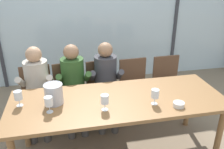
% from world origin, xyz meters
% --- Properties ---
extents(ground, '(14.00, 14.00, 0.00)m').
position_xyz_m(ground, '(0.00, 1.00, 0.00)').
color(ground, '#847056').
extents(window_glass_panel, '(7.63, 0.03, 2.60)m').
position_xyz_m(window_glass_panel, '(0.00, 2.25, 1.30)').
color(window_glass_panel, silver).
rests_on(window_glass_panel, ground).
extents(window_mullion_right, '(0.06, 0.06, 2.60)m').
position_xyz_m(window_mullion_right, '(1.72, 2.23, 1.30)').
color(window_mullion_right, '#38383D').
rests_on(window_mullion_right, ground).
extents(hillside_vineyard, '(13.63, 2.40, 2.02)m').
position_xyz_m(hillside_vineyard, '(0.00, 5.89, 1.01)').
color(hillside_vineyard, '#568942').
rests_on(hillside_vineyard, ground).
extents(dining_table, '(2.43, 0.91, 0.76)m').
position_xyz_m(dining_table, '(0.00, 0.00, 0.69)').
color(dining_table, olive).
rests_on(dining_table, ground).
extents(chair_near_curtain, '(0.48, 0.48, 0.87)m').
position_xyz_m(chair_near_curtain, '(-0.98, 0.85, 0.51)').
color(chair_near_curtain, brown).
rests_on(chair_near_curtain, ground).
extents(chair_left_of_center, '(0.50, 0.50, 0.87)m').
position_xyz_m(chair_left_of_center, '(-0.53, 0.87, 0.51)').
color(chair_left_of_center, brown).
rests_on(chair_left_of_center, ground).
extents(chair_center, '(0.49, 0.49, 0.87)m').
position_xyz_m(chair_center, '(-0.05, 0.86, 0.51)').
color(chair_center, brown).
rests_on(chair_center, ground).
extents(chair_right_of_center, '(0.46, 0.46, 0.87)m').
position_xyz_m(chair_right_of_center, '(0.45, 0.84, 0.51)').
color(chair_right_of_center, brown).
rests_on(chair_right_of_center, ground).
extents(chair_near_window_right, '(0.45, 0.45, 0.87)m').
position_xyz_m(chair_near_window_right, '(1.00, 0.85, 0.51)').
color(chair_near_window_right, brown).
rests_on(chair_near_window_right, ground).
extents(person_beige_jumper, '(0.47, 0.61, 1.19)m').
position_xyz_m(person_beige_jumper, '(-0.95, 0.73, 0.68)').
color(person_beige_jumper, '#B7AD9E').
rests_on(person_beige_jumper, ground).
extents(person_olive_shirt, '(0.47, 0.62, 1.19)m').
position_xyz_m(person_olive_shirt, '(-0.47, 0.73, 0.68)').
color(person_olive_shirt, '#2D5123').
rests_on(person_olive_shirt, ground).
extents(person_charcoal_jacket, '(0.49, 0.63, 1.19)m').
position_xyz_m(person_charcoal_jacket, '(-0.01, 0.73, 0.68)').
color(person_charcoal_jacket, '#38383D').
rests_on(person_charcoal_jacket, ground).
extents(ice_bucket_primary, '(0.20, 0.20, 0.23)m').
position_xyz_m(ice_bucket_primary, '(-0.70, 0.05, 0.88)').
color(ice_bucket_primary, '#B7B7BC').
rests_on(ice_bucket_primary, dining_table).
extents(tasting_bowl, '(0.12, 0.12, 0.05)m').
position_xyz_m(tasting_bowl, '(0.59, -0.29, 0.79)').
color(tasting_bowl, silver).
rests_on(tasting_bowl, dining_table).
extents(wine_glass_by_left_taster, '(0.08, 0.08, 0.17)m').
position_xyz_m(wine_glass_by_left_taster, '(-0.19, -0.19, 0.88)').
color(wine_glass_by_left_taster, silver).
rests_on(wine_glass_by_left_taster, dining_table).
extents(wine_glass_near_bucket, '(0.08, 0.08, 0.17)m').
position_xyz_m(wine_glass_near_bucket, '(-1.07, 0.08, 0.88)').
color(wine_glass_near_bucket, silver).
rests_on(wine_glass_near_bucket, dining_table).
extents(wine_glass_center_pour, '(0.08, 0.08, 0.17)m').
position_xyz_m(wine_glass_center_pour, '(-0.75, -0.12, 0.88)').
color(wine_glass_center_pour, silver).
rests_on(wine_glass_center_pour, dining_table).
extents(wine_glass_by_right_taster, '(0.08, 0.08, 0.17)m').
position_xyz_m(wine_glass_by_right_taster, '(0.36, -0.18, 0.89)').
color(wine_glass_by_right_taster, silver).
rests_on(wine_glass_by_right_taster, dining_table).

